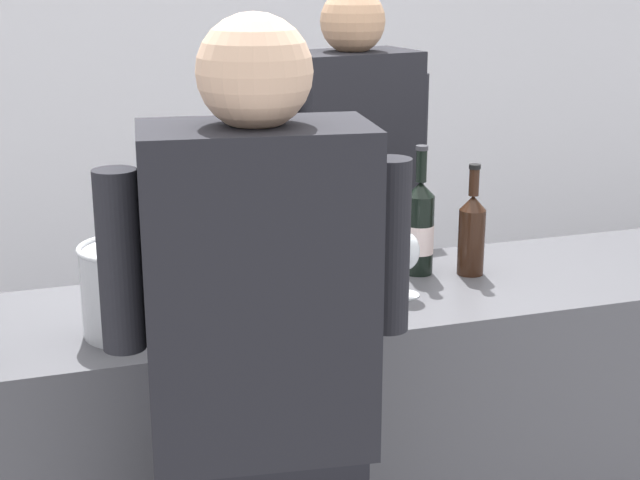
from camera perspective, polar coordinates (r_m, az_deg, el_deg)
The scene contains 9 objects.
wall_back at distance 4.85m, azimuth -9.05°, elevation 11.99°, with size 8.00×0.10×2.80m, color white.
counter at distance 2.65m, azimuth 1.47°, elevation -12.87°, with size 2.52×0.56×0.94m, color #4C4C51.
wine_bottle_0 at distance 2.60m, azimuth 9.11°, elevation 0.48°, with size 0.07×0.07×0.31m.
wine_bottle_2 at distance 2.58m, azimuth 6.01°, elevation 0.73°, with size 0.08×0.08×0.35m.
wine_bottle_4 at distance 2.42m, azimuth -1.67°, elevation -0.75°, with size 0.08×0.08×0.31m.
wine_glass at distance 2.40m, azimuth 5.17°, elevation -0.85°, with size 0.08×0.08×0.17m.
ice_bucket at distance 2.21m, azimuth -11.38°, elevation -2.88°, with size 0.23×0.23×0.21m.
person_server at distance 3.10m, azimuth 1.84°, elevation -1.15°, with size 0.55×0.30×1.69m.
person_guest at distance 1.93m, azimuth -3.51°, elevation -12.96°, with size 0.58×0.29×1.69m.
Camera 1 is at (-0.78, -2.17, 1.77)m, focal length 53.21 mm.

